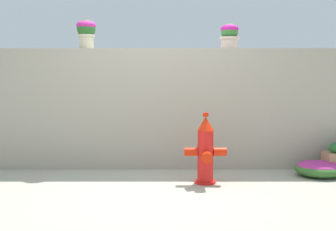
# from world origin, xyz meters

# --- Properties ---
(ground_plane) EXTENTS (24.00, 24.00, 0.00)m
(ground_plane) POSITION_xyz_m (0.00, 0.00, 0.00)
(ground_plane) COLOR #9E9C8B
(stone_wall) EXTENTS (6.60, 0.39, 1.63)m
(stone_wall) POSITION_xyz_m (0.00, 1.02, 0.82)
(stone_wall) COLOR #A29987
(stone_wall) RESTS_ON ground
(potted_plant_1) EXTENTS (0.27, 0.27, 0.40)m
(potted_plant_1) POSITION_xyz_m (-0.96, 1.01, 1.88)
(potted_plant_1) COLOR beige
(potted_plant_1) RESTS_ON stone_wall
(potted_plant_2) EXTENTS (0.27, 0.27, 0.35)m
(potted_plant_2) POSITION_xyz_m (1.00, 1.04, 1.83)
(potted_plant_2) COLOR beige
(potted_plant_2) RESTS_ON stone_wall
(fire_hydrant) EXTENTS (0.50, 0.39, 0.84)m
(fire_hydrant) POSITION_xyz_m (0.60, 0.07, 0.38)
(fire_hydrant) COLOR red
(fire_hydrant) RESTS_ON ground
(flower_bush_left) EXTENTS (0.62, 0.55, 0.20)m
(flower_bush_left) POSITION_xyz_m (2.07, 0.44, 0.10)
(flower_bush_left) COLOR #346228
(flower_bush_left) RESTS_ON ground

